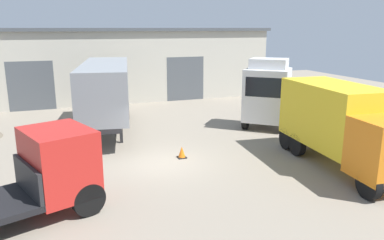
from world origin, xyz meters
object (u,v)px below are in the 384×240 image
box_truck_orange (342,122)px  traffic_cone (182,153)px  tractor_unit_white (268,95)px  container_trailer_teal (106,88)px  flatbed_truck_red (18,181)px

box_truck_orange → traffic_cone: size_ratio=13.04×
tractor_unit_white → container_trailer_teal: size_ratio=0.67×
flatbed_truck_red → traffic_cone: 7.70m
tractor_unit_white → box_truck_orange: bearing=35.8°
flatbed_truck_red → box_truck_orange: box_truck_orange is taller
container_trailer_teal → flatbed_truck_red: size_ratio=1.12×
container_trailer_teal → box_truck_orange: container_trailer_teal is taller
box_truck_orange → traffic_cone: bearing=-113.4°
container_trailer_teal → box_truck_orange: 12.76m
flatbed_truck_red → box_truck_orange: size_ratio=1.18×
flatbed_truck_red → traffic_cone: size_ratio=15.41×
tractor_unit_white → flatbed_truck_red: 15.36m
flatbed_truck_red → box_truck_orange: bearing=-18.2°
tractor_unit_white → box_truck_orange: tractor_unit_white is taller
box_truck_orange → tractor_unit_white: bearing=180.0°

